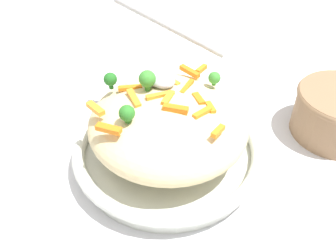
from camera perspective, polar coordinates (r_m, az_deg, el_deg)
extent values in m
plane|color=silver|center=(0.61, 0.00, -5.53)|extent=(2.40, 2.40, 0.00)
cylinder|color=silver|center=(0.60, 0.00, -4.73)|extent=(0.28, 0.28, 0.02)
torus|color=silver|center=(0.59, 0.00, -3.21)|extent=(0.30, 0.30, 0.02)
torus|color=black|center=(0.58, 0.00, -2.93)|extent=(0.29, 0.29, 0.00)
ellipsoid|color=beige|center=(0.55, 0.00, 0.40)|extent=(0.24, 0.24, 0.09)
cube|color=orange|center=(0.50, 1.18, 2.72)|extent=(0.03, 0.03, 0.01)
cube|color=orange|center=(0.48, 7.80, -0.80)|extent=(0.01, 0.03, 0.01)
cube|color=orange|center=(0.52, 0.55, 4.43)|extent=(0.02, 0.03, 0.01)
cube|color=orange|center=(0.53, 4.78, 4.24)|extent=(0.03, 0.02, 0.01)
cube|color=orange|center=(0.53, -1.56, 4.72)|extent=(0.02, 0.04, 0.01)
cube|color=orange|center=(0.52, -11.25, 2.71)|extent=(0.03, 0.01, 0.01)
cube|color=orange|center=(0.51, 5.36, 2.10)|extent=(0.01, 0.03, 0.01)
cube|color=orange|center=(0.49, -9.45, -0.23)|extent=(0.04, 0.03, 0.01)
cube|color=orange|center=(0.60, 3.39, 8.52)|extent=(0.04, 0.01, 0.01)
cube|color=orange|center=(0.56, -5.93, 5.97)|extent=(0.03, 0.04, 0.01)
cube|color=orange|center=(0.60, 5.22, 8.84)|extent=(0.01, 0.03, 0.01)
cube|color=orange|center=(0.53, -5.36, 4.35)|extent=(0.04, 0.02, 0.01)
cube|color=orange|center=(0.56, 2.98, 6.13)|extent=(0.02, 0.04, 0.01)
cube|color=orange|center=(0.57, 0.20, 7.26)|extent=(0.04, 0.01, 0.01)
cube|color=orange|center=(0.52, 6.64, 2.93)|extent=(0.03, 0.02, 0.01)
cylinder|color=#377928|center=(0.57, 7.17, 6.66)|extent=(0.01, 0.01, 0.01)
sphere|color=#3D8E33|center=(0.57, 7.25, 7.47)|extent=(0.02, 0.02, 0.02)
cylinder|color=#296820|center=(0.50, -6.29, 0.92)|extent=(0.01, 0.01, 0.01)
sphere|color=#2D7A28|center=(0.49, -6.39, 1.98)|extent=(0.02, 0.02, 0.02)
cylinder|color=#205B1C|center=(0.57, -8.87, 6.23)|extent=(0.01, 0.01, 0.01)
sphere|color=#236B23|center=(0.56, -8.99, 7.22)|extent=(0.02, 0.02, 0.02)
cylinder|color=#377928|center=(0.55, -3.20, 6.11)|extent=(0.01, 0.01, 0.01)
sphere|color=#3D8E33|center=(0.54, -3.26, 7.37)|extent=(0.03, 0.03, 0.03)
ellipsoid|color=#B7B7BC|center=(0.56, -1.26, 7.46)|extent=(0.06, 0.04, 0.02)
cylinder|color=#B7B7BC|center=(0.62, 0.40, 15.13)|extent=(0.15, 0.13, 0.09)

